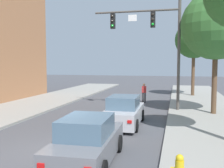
% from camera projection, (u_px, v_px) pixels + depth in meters
% --- Properties ---
extents(ground_plane, '(120.00, 120.00, 0.00)m').
position_uv_depth(ground_plane, '(53.00, 152.00, 9.80)').
color(ground_plane, '#4C4C51').
extents(traffic_signal_mast, '(6.01, 0.38, 7.50)m').
position_uv_depth(traffic_signal_mast, '(154.00, 35.00, 17.92)').
color(traffic_signal_mast, '#514C47').
rests_on(traffic_signal_mast, sidewalk_right).
extents(car_lead_silver, '(1.88, 4.26, 1.60)m').
position_uv_depth(car_lead_silver, '(124.00, 112.00, 14.03)').
color(car_lead_silver, '#B7B7BC').
rests_on(car_lead_silver, ground).
extents(car_following_grey, '(1.97, 4.30, 1.60)m').
position_uv_depth(car_following_grey, '(88.00, 142.00, 8.68)').
color(car_following_grey, slate).
rests_on(car_following_grey, ground).
extents(pedestrian_crossing_road, '(0.36, 0.22, 1.64)m').
position_uv_depth(pedestrian_crossing_road, '(144.00, 92.00, 22.09)').
color(pedestrian_crossing_road, '#333338').
rests_on(pedestrian_crossing_road, ground).
extents(fire_hydrant, '(0.48, 0.24, 0.72)m').
position_uv_depth(fire_hydrant, '(179.00, 167.00, 7.12)').
color(fire_hydrant, gold).
rests_on(fire_hydrant, sidewalk_right).
extents(street_tree_second, '(4.31, 4.31, 7.72)m').
position_uv_depth(street_tree_second, '(216.00, 25.00, 16.15)').
color(street_tree_second, brown).
rests_on(street_tree_second, sidewalk_right).
extents(street_tree_third, '(3.66, 3.66, 7.33)m').
position_uv_depth(street_tree_third, '(194.00, 40.00, 25.50)').
color(street_tree_third, brown).
rests_on(street_tree_third, sidewalk_right).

